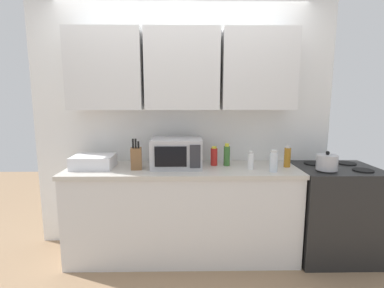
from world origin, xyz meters
name	(u,v)px	position (x,y,z in m)	size (l,w,h in m)	color
wall_back_with_cabinets	(183,97)	(0.00, -0.07, 1.57)	(3.08, 0.38, 2.60)	white
counter_run	(183,212)	(0.00, -0.30, 0.45)	(2.21, 0.63, 0.90)	silver
stove_range	(333,211)	(1.49, -0.32, 0.45)	(0.76, 0.64, 0.91)	black
kettle	(327,162)	(1.32, -0.46, 0.98)	(0.19, 0.19, 0.18)	#B2B2B7
microwave	(177,153)	(-0.06, -0.28, 1.04)	(0.48, 0.37, 0.28)	#B7B7BC
dish_rack	(94,162)	(-0.85, -0.30, 0.96)	(0.38, 0.30, 0.12)	silver
knife_block	(136,158)	(-0.43, -0.35, 1.00)	(0.11, 0.13, 0.29)	brown
bottle_clear_tall	(274,161)	(0.83, -0.47, 0.99)	(0.07, 0.07, 0.20)	silver
bottle_red_sauce	(214,156)	(0.31, -0.21, 0.99)	(0.07, 0.07, 0.19)	red
bottle_green_oil	(227,155)	(0.43, -0.23, 1.00)	(0.06, 0.06, 0.22)	#386B2D
bottle_white_jar	(251,161)	(0.64, -0.37, 0.98)	(0.06, 0.06, 0.17)	white
bottle_amber_vinegar	(287,157)	(1.01, -0.29, 1.00)	(0.06, 0.06, 0.21)	#AD701E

